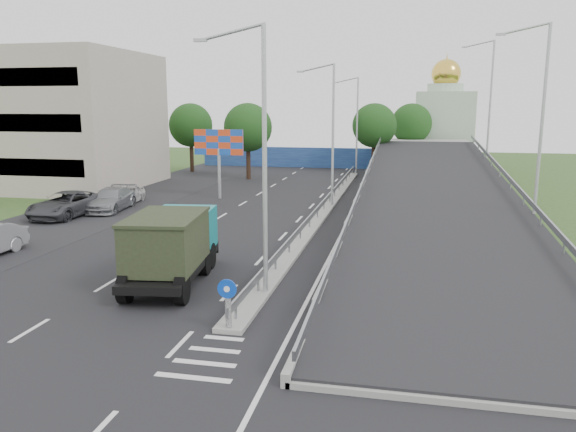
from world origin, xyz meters
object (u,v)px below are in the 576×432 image
(parked_car_c, at_px, (66,204))
(church, at_px, (444,122))
(lamp_post_mid, at_px, (330,127))
(sign_bollard, at_px, (228,304))
(lamp_post_near, at_px, (260,147))
(billboard, at_px, (219,146))
(parked_car_d, at_px, (111,199))
(lamp_post_far, at_px, (355,120))
(parked_car_e, at_px, (128,194))
(dump_truck, at_px, (173,243))

(parked_car_c, bearing_deg, church, 59.74)
(lamp_post_mid, bearing_deg, sign_bollard, -90.26)
(lamp_post_near, xyz_separation_m, billboard, (-9.11, 22.00, -1.62))
(parked_car_c, height_order, parked_car_d, parked_car_c)
(lamp_post_far, distance_m, parked_car_e, 26.86)
(lamp_post_near, bearing_deg, lamp_post_far, 90.00)
(church, height_order, billboard, church)
(sign_bollard, height_order, lamp_post_far, lamp_post_far)
(lamp_post_near, bearing_deg, church, 79.62)
(parked_car_c, bearing_deg, sign_bollard, -42.23)
(billboard, relative_size, parked_car_e, 1.37)
(sign_bollard, xyz_separation_m, parked_car_e, (-15.14, 22.31, -0.35))
(sign_bollard, bearing_deg, dump_truck, 129.51)
(lamp_post_near, height_order, parked_car_c, lamp_post_near)
(parked_car_e, bearing_deg, parked_car_d, -92.25)
(lamp_post_near, bearing_deg, billboard, 112.49)
(sign_bollard, bearing_deg, lamp_post_near, 88.36)
(lamp_post_far, height_order, billboard, lamp_post_far)
(parked_car_d, distance_m, parked_car_e, 3.03)
(lamp_post_near, xyz_separation_m, lamp_post_far, (0.00, 40.00, 0.00))
(lamp_post_mid, relative_size, lamp_post_far, 1.00)
(parked_car_d, relative_size, parked_car_e, 1.36)
(sign_bollard, height_order, church, church)
(sign_bollard, relative_size, parked_car_e, 0.42)
(sign_bollard, relative_size, lamp_post_near, 0.17)
(parked_car_d, height_order, parked_car_e, parked_car_d)
(lamp_post_near, distance_m, parked_car_e, 24.51)
(billboard, xyz_separation_m, parked_car_e, (-6.14, -3.51, -3.50))
(lamp_post_far, bearing_deg, parked_car_e, -125.34)
(billboard, height_order, parked_car_c, billboard)
(billboard, xyz_separation_m, dump_truck, (5.05, -21.03, -2.50))
(lamp_post_far, distance_m, church, 17.15)
(sign_bollard, distance_m, parked_car_e, 26.97)
(dump_truck, relative_size, parked_car_c, 1.20)
(dump_truck, distance_m, parked_car_e, 20.82)
(church, bearing_deg, lamp_post_far, -125.24)
(church, height_order, parked_car_d, church)
(billboard, bearing_deg, lamp_post_far, 63.16)
(lamp_post_near, relative_size, lamp_post_mid, 1.00)
(dump_truck, height_order, parked_car_c, dump_truck)
(lamp_post_near, distance_m, dump_truck, 5.87)
(church, distance_m, parked_car_c, 49.28)
(sign_bollard, relative_size, church, 0.12)
(parked_car_c, distance_m, parked_car_d, 3.20)
(sign_bollard, height_order, lamp_post_near, lamp_post_near)
(lamp_post_far, xyz_separation_m, parked_car_c, (-16.80, -27.19, -4.97))
(lamp_post_far, height_order, dump_truck, lamp_post_far)
(church, xyz_separation_m, dump_truck, (-13.95, -53.03, -3.62))
(parked_car_d, bearing_deg, dump_truck, -59.05)
(church, height_order, dump_truck, church)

